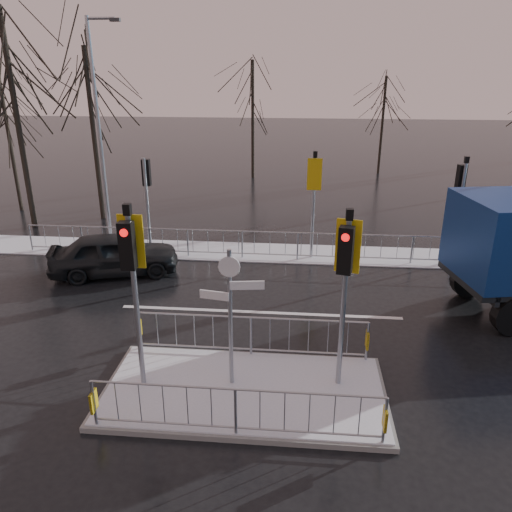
{
  "coord_description": "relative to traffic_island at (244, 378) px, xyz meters",
  "views": [
    {
      "loc": [
        1.07,
        -8.85,
        6.59
      ],
      "look_at": [
        -0.09,
        3.59,
        1.8
      ],
      "focal_mm": 35.0,
      "sensor_mm": 36.0,
      "label": 1
    }
  ],
  "objects": [
    {
      "name": "ground",
      "position": [
        0.01,
        -0.01,
        -0.39
      ],
      "size": [
        120.0,
        120.0,
        0.0
      ],
      "primitive_type": "plane",
      "color": "black",
      "rests_on": "ground"
    },
    {
      "name": "street_lamp_left",
      "position": [
        -6.42,
        9.49,
        4.1
      ],
      "size": [
        1.25,
        0.18,
        8.2
      ],
      "color": "#91989E",
      "rests_on": "ground"
    },
    {
      "name": "far_kerb_fixtures",
      "position": [
        0.31,
        8.08,
        0.63
      ],
      "size": [
        18.0,
        0.65,
        3.83
      ],
      "color": "#91989E",
      "rests_on": "ground"
    },
    {
      "name": "traffic_island",
      "position": [
        0.0,
        0.0,
        0.0
      ],
      "size": [
        6.0,
        3.04,
        4.15
      ],
      "color": "slate",
      "rests_on": "ground"
    },
    {
      "name": "lane_markings",
      "position": [
        0.01,
        -0.34,
        -0.39
      ],
      "size": [
        8.0,
        11.38,
        0.01
      ],
      "color": "silver",
      "rests_on": "ground"
    },
    {
      "name": "tree_far_a",
      "position": [
        -1.99,
        21.99,
        4.43
      ],
      "size": [
        3.75,
        3.75,
        7.08
      ],
      "color": "black",
      "rests_on": "ground"
    },
    {
      "name": "snow_verge",
      "position": [
        0.01,
        8.59,
        -0.37
      ],
      "size": [
        30.0,
        2.0,
        0.04
      ],
      "primitive_type": "cube",
      "color": "silver",
      "rests_on": "ground"
    },
    {
      "name": "car_far_lane",
      "position": [
        -5.07,
        6.16,
        0.32
      ],
      "size": [
        4.48,
        2.82,
        1.42
      ],
      "primitive_type": "imported",
      "rotation": [
        0.0,
        0.0,
        1.87
      ],
      "color": "black",
      "rests_on": "ground"
    },
    {
      "name": "tree_near_c",
      "position": [
        -12.49,
        13.49,
        4.11
      ],
      "size": [
        3.5,
        3.5,
        6.61
      ],
      "color": "black",
      "rests_on": "ground"
    },
    {
      "name": "tree_near_a",
      "position": [
        -10.49,
        10.99,
        5.72
      ],
      "size": [
        4.75,
        4.75,
        8.97
      ],
      "color": "black",
      "rests_on": "ground"
    },
    {
      "name": "tree_far_b",
      "position": [
        6.01,
        23.99,
        3.79
      ],
      "size": [
        3.25,
        3.25,
        6.14
      ],
      "color": "black",
      "rests_on": "ground"
    },
    {
      "name": "tree_near_b",
      "position": [
        -7.99,
        12.49,
        4.76
      ],
      "size": [
        4.0,
        4.0,
        7.55
      ],
      "color": "black",
      "rests_on": "ground"
    }
  ]
}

